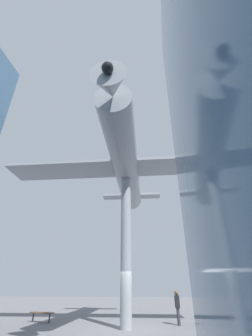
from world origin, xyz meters
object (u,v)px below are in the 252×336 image
(support_pylon_central, at_px, (126,243))
(suspended_airplane, at_px, (126,166))
(plaza_bench, at_px, (42,313))
(visitor_person, at_px, (177,305))

(support_pylon_central, height_order, suspended_airplane, suspended_airplane)
(support_pylon_central, bearing_deg, plaza_bench, -17.00)
(plaza_bench, bearing_deg, visitor_person, -177.98)
(support_pylon_central, bearing_deg, visitor_person, -143.43)
(suspended_airplane, relative_size, visitor_person, 9.55)
(suspended_airplane, distance_m, visitor_person, 8.40)
(support_pylon_central, relative_size, suspended_airplane, 0.51)
(visitor_person, bearing_deg, support_pylon_central, -59.80)
(visitor_person, bearing_deg, suspended_airplane, -56.56)
(support_pylon_central, bearing_deg, suspended_airplane, 94.99)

